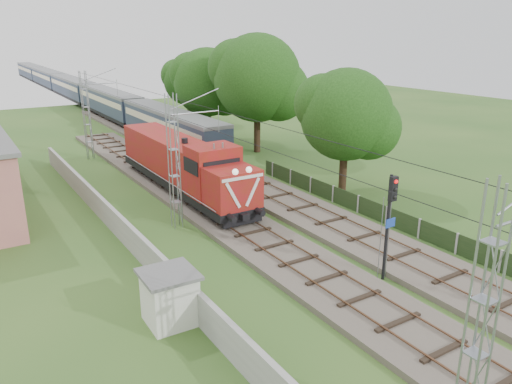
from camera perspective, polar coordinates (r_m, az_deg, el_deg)
ground at (r=22.98m, az=10.55°, el=-11.91°), size 140.00×140.00×0.00m
track_main at (r=27.84m, az=0.84°, el=-5.66°), size 4.20×70.00×0.45m
track_side at (r=40.80m, az=-3.15°, el=2.05°), size 4.20×80.00×0.45m
catenary at (r=29.50m, az=-9.26°, el=3.42°), size 3.31×70.00×8.00m
boundary_wall at (r=29.39m, az=-15.33°, el=-3.82°), size 0.25×40.00×1.50m
fence at (r=29.94m, az=18.17°, el=-4.00°), size 0.12×32.00×1.20m
locomotive at (r=36.09m, az=-8.34°, el=3.18°), size 3.02×17.24×4.38m
coach_rake at (r=91.05m, az=-20.27°, el=11.18°), size 2.82×105.38×3.26m
signal_post at (r=23.52m, az=15.10°, el=-1.93°), size 0.57×0.45×5.21m
relay_hut at (r=20.76m, az=-9.83°, el=-11.77°), size 2.20×2.20×2.22m
tree_a at (r=36.46m, az=10.37°, el=8.57°), size 6.90×6.57×8.95m
tree_b at (r=48.17m, az=0.26°, el=12.79°), size 8.68×8.27×11.25m
tree_c at (r=54.23m, az=-5.47°, el=12.30°), size 7.54×7.18×9.77m
tree_d at (r=65.45m, az=-7.70°, el=12.42°), size 6.48×6.17×8.40m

